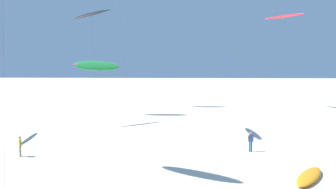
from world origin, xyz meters
TOP-DOWN VIEW (x-y plane):
  - flying_kite_8 at (-10.78, 40.66)m, footprint 5.78×5.84m
  - flying_kite_9 at (15.39, 56.42)m, footprint 5.79×6.14m
  - flying_kite_10 at (-13.20, 48.34)m, footprint 5.64×5.15m
  - grounded_kite_0 at (8.07, 19.76)m, footprint 3.52×4.91m
  - person_foreground_walker at (5.49, 27.45)m, footprint 0.51×0.24m
  - person_near_right at (-13.83, 24.92)m, footprint 0.34×0.43m

SIDE VIEW (x-z plane):
  - grounded_kite_0 at x=8.07m, z-range 0.00..0.42m
  - person_near_right at x=-13.83m, z-range 0.09..1.81m
  - person_foreground_walker at x=5.49m, z-range 0.09..1.83m
  - flying_kite_8 at x=-10.78m, z-range 3.19..11.19m
  - flying_kite_10 at x=-13.20m, z-range 6.58..21.81m
  - flying_kite_9 at x=15.39m, z-range 7.04..22.17m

